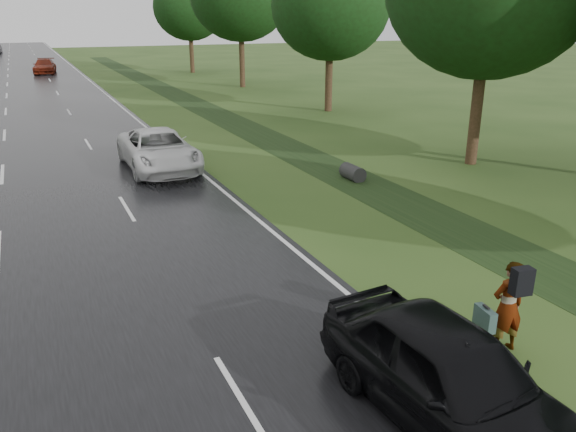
# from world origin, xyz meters

# --- Properties ---
(road) EXTENTS (14.00, 180.00, 0.04)m
(road) POSITION_xyz_m (0.00, 45.00, 0.02)
(road) COLOR black
(road) RESTS_ON ground
(edge_stripe_east) EXTENTS (0.12, 180.00, 0.01)m
(edge_stripe_east) POSITION_xyz_m (6.75, 45.00, 0.04)
(edge_stripe_east) COLOR silver
(edge_stripe_east) RESTS_ON road
(center_line) EXTENTS (0.12, 180.00, 0.01)m
(center_line) POSITION_xyz_m (0.00, 45.00, 0.04)
(center_line) COLOR silver
(center_line) RESTS_ON road
(drainage_ditch) EXTENTS (2.20, 120.00, 0.56)m
(drainage_ditch) POSITION_xyz_m (11.50, 18.71, 0.04)
(drainage_ditch) COLOR black
(drainage_ditch) RESTS_ON ground
(tree_east_c) EXTENTS (7.00, 7.00, 9.29)m
(tree_east_c) POSITION_xyz_m (18.20, 24.00, 6.14)
(tree_east_c) COLOR #332614
(tree_east_c) RESTS_ON ground
(tree_east_f) EXTENTS (7.20, 7.20, 9.62)m
(tree_east_f) POSITION_xyz_m (17.50, 52.00, 6.37)
(tree_east_f) COLOR #332614
(tree_east_f) RESTS_ON ground
(pedestrian) EXTENTS (0.80, 0.77, 1.69)m
(pedestrian) POSITION_xyz_m (8.18, -0.57, 0.87)
(pedestrian) COLOR #A5998C
(pedestrian) RESTS_ON ground
(white_pickup) EXTENTS (2.47, 5.31, 1.47)m
(white_pickup) POSITION_xyz_m (5.50, 14.30, 0.78)
(white_pickup) COLOR silver
(white_pickup) RESTS_ON road
(dark_sedan) EXTENTS (2.13, 4.66, 1.55)m
(dark_sedan) POSITION_xyz_m (6.00, -1.69, 0.82)
(dark_sedan) COLOR black
(dark_sedan) RESTS_ON road
(far_car_red) EXTENTS (2.59, 5.13, 1.43)m
(far_car_red) POSITION_xyz_m (3.50, 57.07, 0.75)
(far_car_red) COLOR maroon
(far_car_red) RESTS_ON road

